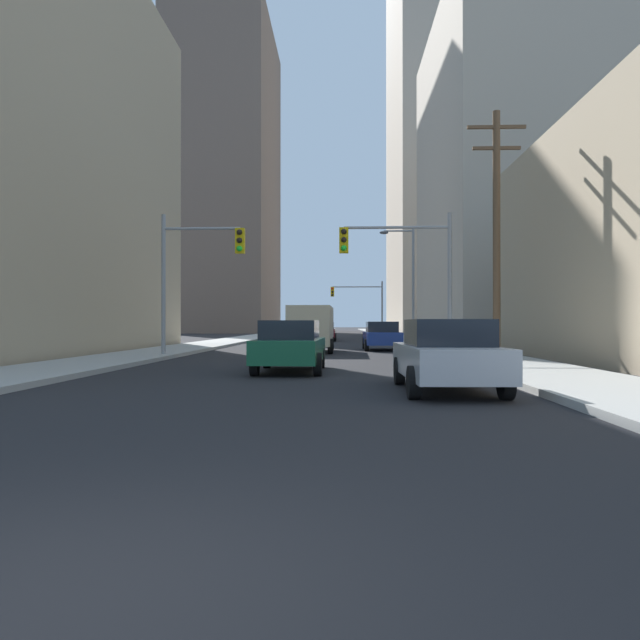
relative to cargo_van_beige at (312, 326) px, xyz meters
name	(u,v)px	position (x,y,z in m)	size (l,w,h in m)	color
ground_plane	(32,624)	(-0.02, -26.04, -1.29)	(400.00, 400.00, 0.00)	black
sidewalk_left	(248,338)	(-7.04, 23.96, -1.21)	(3.31, 160.00, 0.15)	#9E9E99
sidewalk_right	(402,338)	(7.00, 23.96, -1.21)	(3.31, 160.00, 0.15)	#9E9E99
cargo_van_beige	(312,326)	(0.00, 0.00, 0.00)	(2.16, 5.25, 2.26)	#C6B793
sedan_silver	(447,355)	(3.69, -16.44, -0.52)	(1.95, 4.24, 1.52)	#B7BABF
sedan_green	(290,346)	(-0.04, -11.67, -0.52)	(1.95, 4.26, 1.52)	#195938
sedan_blue	(382,336)	(3.63, 2.24, -0.52)	(1.95, 4.23, 1.52)	navy
sedan_maroon	(324,331)	(0.11, 17.53, -0.52)	(1.95, 4.22, 1.52)	maroon
sedan_white	(324,330)	(-0.05, 23.72, -0.52)	(1.96, 4.26, 1.52)	white
traffic_signal_near_left	(198,261)	(-4.50, -4.72, 2.74)	(3.51, 0.44, 6.00)	gray
traffic_signal_near_right	(401,259)	(3.93, -4.72, 2.80)	(4.64, 0.44, 6.00)	gray
traffic_signal_far_right	(359,298)	(3.44, 34.62, 2.84)	(5.70, 0.44, 6.00)	gray
utility_pole_right	(497,229)	(7.33, -6.67, 3.71)	(2.20, 0.28, 9.45)	brown
street_lamp_right	(408,275)	(5.70, 8.20, 3.23)	(2.20, 0.32, 7.50)	gray
building_left_far_tower	(226,180)	(-16.91, 63.65, 23.12)	(14.72, 26.00, 48.82)	#66564C
building_right_mid_block	(534,178)	(18.54, 23.19, 13.02)	(17.51, 24.12, 28.62)	#B7A893
building_right_far_highrise	(455,139)	(19.40, 62.79, 29.01)	(19.43, 28.01, 60.59)	#B7A893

